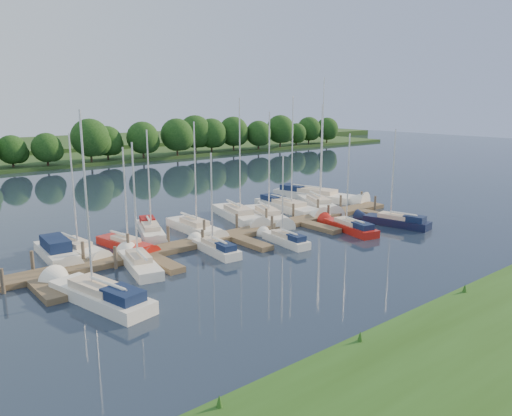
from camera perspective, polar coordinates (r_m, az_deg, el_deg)
ground at (r=36.62m, az=4.51°, el=-6.06°), size 260.00×260.00×0.00m
dock at (r=41.89m, az=-2.44°, el=-3.36°), size 40.00×6.00×0.40m
mooring_pilings at (r=42.66m, az=-3.35°, el=-2.53°), size 38.24×2.84×2.00m
far_shore at (r=103.45m, az=-25.73°, el=4.91°), size 180.00×30.00×0.60m
treeline at (r=90.89m, az=-23.69°, el=6.57°), size 144.83×9.27×8.13m
motorboat at (r=39.83m, az=-21.77°, el=-4.84°), size 2.30×6.81×1.90m
sailboat_n_2 at (r=40.72m, az=-19.82°, el=-4.47°), size 2.59×7.48×9.45m
sailboat_n_3 at (r=40.65m, az=-14.59°, el=-4.15°), size 2.51×6.54×8.33m
sailboat_n_4 at (r=44.15m, az=-11.95°, el=-2.64°), size 3.76×7.34×9.44m
sailboat_n_5 at (r=44.44m, az=-6.98°, el=-2.41°), size 2.05×7.82×10.13m
sailboat_n_6 at (r=48.77m, az=-1.94°, el=-1.00°), size 4.10×9.61×12.13m
sailboat_n_7 at (r=48.73m, az=1.37°, el=-1.01°), size 4.28×8.42×10.80m
sailboat_n_8 at (r=52.64m, az=3.75°, el=0.03°), size 2.74×9.76×12.26m
sailboat_n_9 at (r=54.33m, az=7.18°, el=0.30°), size 5.34×8.74×11.44m
sailboat_n_10 at (r=59.08m, az=7.01°, el=1.34°), size 5.15×11.55×14.43m
sailboat_s_0 at (r=30.81m, az=-17.62°, el=-9.59°), size 3.70×9.05×11.46m
sailboat_s_1 at (r=35.92m, az=-13.23°, el=-6.27°), size 2.87×7.11×9.12m
sailboat_s_2 at (r=38.52m, az=-4.71°, el=-4.63°), size 1.90×6.16×7.96m
sailboat_s_3 at (r=40.75m, az=3.30°, el=-3.66°), size 1.79×5.73×7.44m
sailboat_s_4 at (r=45.28m, az=10.57°, el=-2.21°), size 2.80×7.05×8.99m
sailboat_s_5 at (r=48.23m, az=15.54°, el=-1.55°), size 2.87×7.24×9.28m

